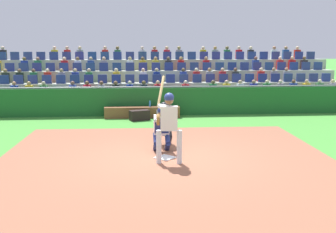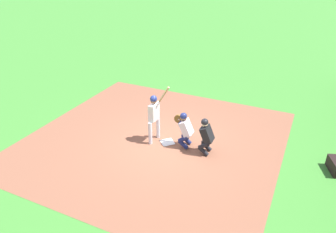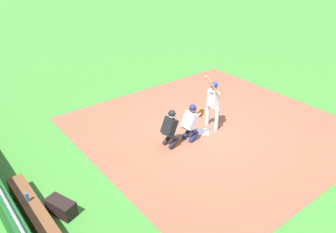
% 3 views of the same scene
% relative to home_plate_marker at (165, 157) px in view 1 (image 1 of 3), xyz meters
% --- Properties ---
extents(ground_plane, '(160.00, 160.00, 0.00)m').
position_rel_home_plate_marker_xyz_m(ground_plane, '(0.00, 0.00, -0.02)').
color(ground_plane, '#428E34').
extents(infield_dirt_patch, '(8.73, 8.87, 0.01)m').
position_rel_home_plate_marker_xyz_m(infield_dirt_patch, '(0.00, 0.50, -0.01)').
color(infield_dirt_patch, '#905840').
rests_on(infield_dirt_patch, ground_plane).
extents(home_plate_marker, '(0.62, 0.62, 0.02)m').
position_rel_home_plate_marker_xyz_m(home_plate_marker, '(0.00, 0.00, 0.00)').
color(home_plate_marker, white).
rests_on(home_plate_marker, infield_dirt_patch).
extents(batter_at_plate, '(0.64, 0.69, 2.12)m').
position_rel_home_plate_marker_xyz_m(batter_at_plate, '(-0.05, 0.47, 1.07)').
color(batter_at_plate, silver).
rests_on(batter_at_plate, ground_plane).
extents(catcher_crouching, '(0.46, 0.71, 1.29)m').
position_rel_home_plate_marker_xyz_m(catcher_crouching, '(0.06, -0.62, 0.70)').
color(catcher_crouching, navy).
rests_on(catcher_crouching, ground_plane).
extents(home_plate_umpire, '(0.46, 0.45, 1.29)m').
position_rel_home_plate_marker_xyz_m(home_plate_umpire, '(-0.07, -1.42, 0.69)').
color(home_plate_umpire, black).
rests_on(home_plate_umpire, ground_plane).
extents(dugout_wall, '(17.91, 0.24, 1.22)m').
position_rel_home_plate_marker_xyz_m(dugout_wall, '(0.00, -6.54, 0.57)').
color(dugout_wall, '#1A5723').
rests_on(dugout_wall, ground_plane).
extents(dugout_bench, '(3.02, 0.40, 0.44)m').
position_rel_home_plate_marker_xyz_m(dugout_bench, '(0.48, -5.99, 0.20)').
color(dugout_bench, brown).
rests_on(dugout_bench, ground_plane).
extents(water_bottle_on_bench, '(0.07, 0.07, 0.24)m').
position_rel_home_plate_marker_xyz_m(water_bottle_on_bench, '(0.16, -6.02, 0.54)').
color(water_bottle_on_bench, blue).
rests_on(water_bottle_on_bench, dugout_bench).
extents(equipment_duffel_bag, '(0.83, 0.59, 0.39)m').
position_rel_home_plate_marker_xyz_m(equipment_duffel_bag, '(0.59, -5.41, 0.18)').
color(equipment_duffel_bag, black).
rests_on(equipment_duffel_bag, ground_plane).
extents(bleacher_stand, '(19.46, 3.94, 2.86)m').
position_rel_home_plate_marker_xyz_m(bleacher_stand, '(-0.00, -10.81, 0.83)').
color(bleacher_stand, '#9AA390').
rests_on(bleacher_stand, ground_plane).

